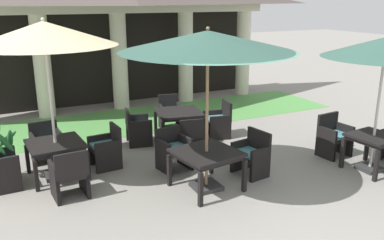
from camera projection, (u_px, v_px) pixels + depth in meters
ground_plane at (258, 215)px, 6.57m from camera, size 60.00×60.00×0.00m
background_pavilion at (115, 0)px, 12.12m from camera, size 10.17×2.89×4.26m
lawn_strip at (137, 120)px, 11.68m from camera, size 11.97×2.67×0.01m
patio_table_near_foreground at (56, 147)px, 7.81m from camera, size 1.07×1.07×0.70m
patio_umbrella_near_foreground at (44, 35)px, 7.21m from camera, size 2.57×2.57×3.01m
patio_chair_near_foreground_west at (0, 167)px, 7.39m from camera, size 0.58×0.67×0.87m
patio_chair_near_foreground_east at (106, 148)px, 8.34m from camera, size 0.59×0.60×0.86m
patio_chair_near_foreground_south at (70, 175)px, 7.04m from camera, size 0.61×0.61×0.90m
patio_chair_near_foreground_north at (46, 142)px, 8.69m from camera, size 0.64×0.56×0.82m
patio_table_mid_left at (373, 140)px, 8.10m from camera, size 0.92×0.92×0.74m
patio_chair_mid_left_north at (334, 137)px, 8.94m from camera, size 0.66×0.58×0.92m
patio_table_mid_right at (207, 156)px, 7.31m from camera, size 1.18×1.18×0.73m
patio_umbrella_mid_right at (208, 42)px, 6.73m from camera, size 2.97×2.97×2.89m
patio_chair_mid_right_north at (174, 150)px, 8.24m from camera, size 0.67×0.63×0.83m
patio_chair_mid_right_east at (252, 155)px, 7.98m from camera, size 0.58×0.70×0.87m
patio_table_far_back at (179, 115)px, 9.85m from camera, size 1.21×1.21×0.73m
patio_chair_far_back_north at (170, 113)px, 10.85m from camera, size 0.63×0.63×0.87m
patio_chair_far_back_east at (219, 121)px, 10.18m from camera, size 0.66×0.71×0.90m
patio_chair_far_back_south at (190, 137)px, 8.99m from camera, size 0.64×0.61×0.86m
patio_chair_far_back_west at (137, 128)px, 9.66m from camera, size 0.66×0.72×0.83m
potted_palm_left_edge at (4, 164)px, 7.71m from camera, size 0.61×0.61×1.09m
terracotta_urn at (202, 125)px, 10.63m from camera, size 0.29×0.29×0.42m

